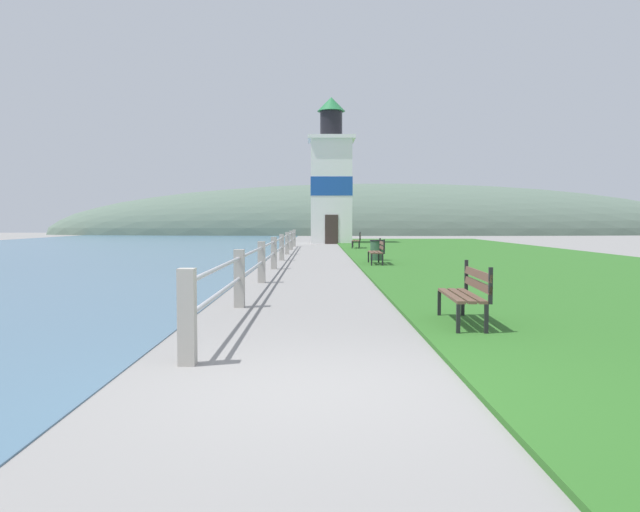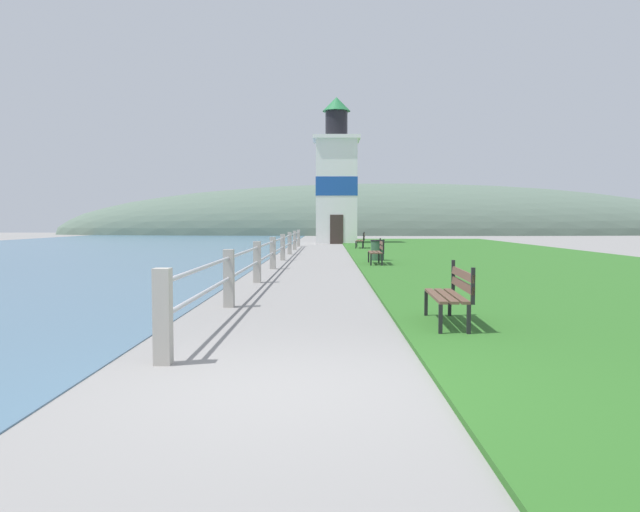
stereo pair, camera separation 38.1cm
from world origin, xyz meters
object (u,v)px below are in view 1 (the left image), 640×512
object	(u,v)px
park_bench_near	(467,291)
park_bench_midway	(378,250)
lighthouse	(331,182)
trash_bin	(377,251)
park_bench_far	(357,239)

from	to	relation	value
park_bench_near	park_bench_midway	xyz separation A→B (m)	(-0.05, 12.73, 0.00)
lighthouse	park_bench_midway	bearing A→B (deg)	-87.11
park_bench_midway	lighthouse	world-z (taller)	lighthouse
park_bench_midway	trash_bin	world-z (taller)	park_bench_midway
lighthouse	trash_bin	bearing A→B (deg)	-86.36
park_bench_midway	trash_bin	distance (m)	2.06
park_bench_midway	lighthouse	distance (m)	22.65
park_bench_near	trash_bin	bearing A→B (deg)	-88.30
park_bench_near	park_bench_far	distance (m)	25.82
lighthouse	trash_bin	xyz separation A→B (m)	(1.29, -20.24, -3.89)
park_bench_near	trash_bin	world-z (taller)	park_bench_near
park_bench_far	trash_bin	xyz separation A→B (m)	(0.02, -11.04, -0.11)
park_bench_far	park_bench_near	bearing A→B (deg)	94.74
park_bench_far	lighthouse	world-z (taller)	lighthouse
park_bench_near	park_bench_far	world-z (taller)	same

